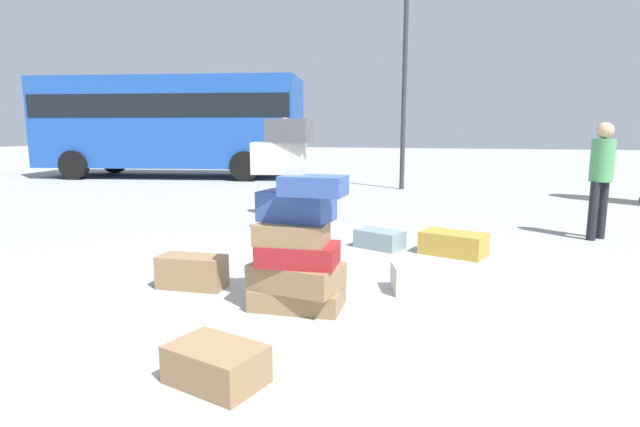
{
  "coord_description": "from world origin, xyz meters",
  "views": [
    {
      "loc": [
        1.11,
        -3.87,
        1.5
      ],
      "look_at": [
        -0.16,
        0.76,
        0.7
      ],
      "focal_mm": 27.89,
      "sensor_mm": 36.0,
      "label": 1
    }
  ],
  "objects_px": {
    "suitcase_cream_left_side": "(430,278)",
    "lamp_post": "(406,28)",
    "person_bearded_onlooker": "(293,171)",
    "person_passerby_in_red": "(601,170)",
    "suitcase_tan_foreground_far": "(453,244)",
    "parked_bus": "(172,120)",
    "suitcase_brown_foreground_near": "(192,272)",
    "suitcase_tower": "(296,240)",
    "suitcase_brown_upright_blue": "(216,364)",
    "person_tourist_with_camera": "(286,159)",
    "suitcase_slate_behind_tower": "(379,239)"
  },
  "relations": [
    {
      "from": "suitcase_cream_left_side",
      "to": "lamp_post",
      "type": "relative_size",
      "value": 0.11
    },
    {
      "from": "person_bearded_onlooker",
      "to": "person_passerby_in_red",
      "type": "bearing_deg",
      "value": 79.65
    },
    {
      "from": "suitcase_tan_foreground_far",
      "to": "lamp_post",
      "type": "xyz_separation_m",
      "value": [
        -1.36,
        6.81,
        3.87
      ]
    },
    {
      "from": "lamp_post",
      "to": "parked_bus",
      "type": "bearing_deg",
      "value": 168.45
    },
    {
      "from": "suitcase_cream_left_side",
      "to": "parked_bus",
      "type": "xyz_separation_m",
      "value": [
        -8.78,
        9.9,
        1.7
      ]
    },
    {
      "from": "suitcase_cream_left_side",
      "to": "person_bearded_onlooker",
      "type": "distance_m",
      "value": 3.02
    },
    {
      "from": "suitcase_brown_foreground_near",
      "to": "parked_bus",
      "type": "height_order",
      "value": "parked_bus"
    },
    {
      "from": "person_passerby_in_red",
      "to": "lamp_post",
      "type": "distance_m",
      "value": 6.99
    },
    {
      "from": "suitcase_cream_left_side",
      "to": "suitcase_tan_foreground_far",
      "type": "height_order",
      "value": "suitcase_tan_foreground_far"
    },
    {
      "from": "suitcase_tower",
      "to": "suitcase_brown_upright_blue",
      "type": "relative_size",
      "value": 2.83
    },
    {
      "from": "suitcase_brown_upright_blue",
      "to": "person_passerby_in_red",
      "type": "bearing_deg",
      "value": 73.97
    },
    {
      "from": "person_bearded_onlooker",
      "to": "parked_bus",
      "type": "bearing_deg",
      "value": -161.75
    },
    {
      "from": "suitcase_tan_foreground_far",
      "to": "parked_bus",
      "type": "bearing_deg",
      "value": 156.55
    },
    {
      "from": "suitcase_brown_foreground_near",
      "to": "suitcase_tan_foreground_far",
      "type": "xyz_separation_m",
      "value": [
        2.42,
        2.0,
        -0.02
      ]
    },
    {
      "from": "person_tourist_with_camera",
      "to": "person_passerby_in_red",
      "type": "distance_m",
      "value": 4.77
    },
    {
      "from": "suitcase_slate_behind_tower",
      "to": "suitcase_tan_foreground_far",
      "type": "xyz_separation_m",
      "value": [
        0.92,
        -0.11,
        0.02
      ]
    },
    {
      "from": "suitcase_brown_upright_blue",
      "to": "parked_bus",
      "type": "xyz_separation_m",
      "value": [
        -7.63,
        11.99,
        1.72
      ]
    },
    {
      "from": "suitcase_tower",
      "to": "parked_bus",
      "type": "bearing_deg",
      "value": 125.87
    },
    {
      "from": "suitcase_tower",
      "to": "lamp_post",
      "type": "height_order",
      "value": "lamp_post"
    },
    {
      "from": "parked_bus",
      "to": "lamp_post",
      "type": "distance_m",
      "value": 8.07
    },
    {
      "from": "person_tourist_with_camera",
      "to": "parked_bus",
      "type": "relative_size",
      "value": 0.2
    },
    {
      "from": "suitcase_brown_upright_blue",
      "to": "person_bearded_onlooker",
      "type": "height_order",
      "value": "person_bearded_onlooker"
    },
    {
      "from": "suitcase_tan_foreground_far",
      "to": "person_bearded_onlooker",
      "type": "xyz_separation_m",
      "value": [
        -2.24,
        0.54,
        0.79
      ]
    },
    {
      "from": "suitcase_cream_left_side",
      "to": "suitcase_slate_behind_tower",
      "type": "distance_m",
      "value": 1.8
    },
    {
      "from": "suitcase_tower",
      "to": "suitcase_brown_foreground_near",
      "type": "height_order",
      "value": "suitcase_tower"
    },
    {
      "from": "suitcase_tan_foreground_far",
      "to": "person_bearded_onlooker",
      "type": "distance_m",
      "value": 2.44
    },
    {
      "from": "suitcase_brown_foreground_near",
      "to": "person_bearded_onlooker",
      "type": "distance_m",
      "value": 2.66
    },
    {
      "from": "suitcase_cream_left_side",
      "to": "person_bearded_onlooker",
      "type": "relative_size",
      "value": 0.45
    },
    {
      "from": "suitcase_tan_foreground_far",
      "to": "lamp_post",
      "type": "height_order",
      "value": "lamp_post"
    },
    {
      "from": "person_passerby_in_red",
      "to": "lamp_post",
      "type": "relative_size",
      "value": 0.26
    },
    {
      "from": "suitcase_slate_behind_tower",
      "to": "lamp_post",
      "type": "distance_m",
      "value": 7.76
    },
    {
      "from": "suitcase_cream_left_side",
      "to": "person_bearded_onlooker",
      "type": "xyz_separation_m",
      "value": [
        -2.05,
        2.07,
        0.8
      ]
    },
    {
      "from": "suitcase_cream_left_side",
      "to": "person_passerby_in_red",
      "type": "bearing_deg",
      "value": 37.3
    },
    {
      "from": "suitcase_cream_left_side",
      "to": "suitcase_slate_behind_tower",
      "type": "relative_size",
      "value": 1.19
    },
    {
      "from": "suitcase_tower",
      "to": "suitcase_cream_left_side",
      "type": "distance_m",
      "value": 1.4
    },
    {
      "from": "person_bearded_onlooker",
      "to": "person_tourist_with_camera",
      "type": "xyz_separation_m",
      "value": [
        -0.58,
        1.38,
        0.09
      ]
    },
    {
      "from": "parked_bus",
      "to": "suitcase_tower",
      "type": "bearing_deg",
      "value": -63.94
    },
    {
      "from": "person_tourist_with_camera",
      "to": "suitcase_cream_left_side",
      "type": "bearing_deg",
      "value": 9.16
    },
    {
      "from": "suitcase_tower",
      "to": "suitcase_brown_upright_blue",
      "type": "height_order",
      "value": "suitcase_tower"
    },
    {
      "from": "suitcase_brown_upright_blue",
      "to": "person_passerby_in_red",
      "type": "distance_m",
      "value": 6.07
    },
    {
      "from": "lamp_post",
      "to": "person_passerby_in_red",
      "type": "bearing_deg",
      "value": -58.7
    },
    {
      "from": "suitcase_cream_left_side",
      "to": "lamp_post",
      "type": "xyz_separation_m",
      "value": [
        -1.16,
        8.34,
        3.88
      ]
    },
    {
      "from": "suitcase_brown_upright_blue",
      "to": "suitcase_slate_behind_tower",
      "type": "bearing_deg",
      "value": 100.36
    },
    {
      "from": "suitcase_cream_left_side",
      "to": "person_tourist_with_camera",
      "type": "xyz_separation_m",
      "value": [
        -2.63,
        3.45,
        0.89
      ]
    },
    {
      "from": "suitcase_cream_left_side",
      "to": "lamp_post",
      "type": "bearing_deg",
      "value": 80.69
    },
    {
      "from": "suitcase_tower",
      "to": "person_tourist_with_camera",
      "type": "relative_size",
      "value": 0.93
    },
    {
      "from": "suitcase_brown_upright_blue",
      "to": "lamp_post",
      "type": "xyz_separation_m",
      "value": [
        -0.01,
        10.43,
        3.89
      ]
    },
    {
      "from": "suitcase_slate_behind_tower",
      "to": "suitcase_tower",
      "type": "bearing_deg",
      "value": -74.01
    },
    {
      "from": "suitcase_brown_foreground_near",
      "to": "person_tourist_with_camera",
      "type": "distance_m",
      "value": 4.04
    },
    {
      "from": "suitcase_tower",
      "to": "person_bearded_onlooker",
      "type": "relative_size",
      "value": 1.02
    }
  ]
}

